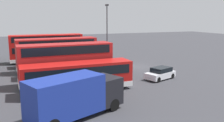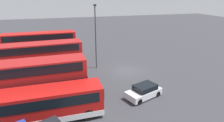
# 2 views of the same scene
# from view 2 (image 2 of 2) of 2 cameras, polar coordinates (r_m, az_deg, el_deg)

# --- Properties ---
(ground_plane) EXTENTS (140.00, 140.00, 0.00)m
(ground_plane) POSITION_cam_2_polar(r_m,az_deg,el_deg) (28.07, 4.16, -2.89)
(ground_plane) COLOR #38383D
(bus_single_deck_near_end) EXTENTS (2.66, 10.97, 2.95)m
(bus_single_deck_near_end) POSITION_cam_2_polar(r_m,az_deg,el_deg) (17.95, -20.88, -12.03)
(bus_single_deck_near_end) COLOR #B71411
(bus_single_deck_near_end) RESTS_ON ground
(bus_double_decker_second) EXTENTS (2.83, 10.24, 4.55)m
(bus_double_decker_second) POSITION_cam_2_polar(r_m,az_deg,el_deg) (20.48, -22.05, -5.60)
(bus_double_decker_second) COLOR #A51919
(bus_double_decker_second) RESTS_ON ground
(bus_single_deck_third) EXTENTS (2.72, 10.19, 2.95)m
(bus_single_deck_third) POSITION_cam_2_polar(r_m,az_deg,el_deg) (24.35, -19.82, -3.49)
(bus_single_deck_third) COLOR red
(bus_single_deck_third) RESTS_ON ground
(bus_double_decker_fourth) EXTENTS (3.04, 10.91, 4.55)m
(bus_double_decker_fourth) POSITION_cam_2_polar(r_m,az_deg,el_deg) (27.26, -20.33, 0.70)
(bus_double_decker_fourth) COLOR #A51919
(bus_double_decker_fourth) RESTS_ON ground
(bus_single_deck_fifth) EXTENTS (3.27, 10.93, 2.95)m
(bus_single_deck_fifth) POSITION_cam_2_polar(r_m,az_deg,el_deg) (31.28, -19.72, 1.50)
(bus_single_deck_fifth) COLOR #B71411
(bus_single_deck_fifth) RESTS_ON ground
(bus_double_decker_sixth) EXTENTS (2.68, 11.70, 4.55)m
(bus_double_decker_sixth) POSITION_cam_2_polar(r_m,az_deg,el_deg) (34.57, -20.46, 4.47)
(bus_double_decker_sixth) COLOR #B71411
(bus_double_decker_sixth) RESTS_ON ground
(car_hatchback_silver) EXTENTS (2.99, 4.29, 1.43)m
(car_hatchback_silver) POSITION_cam_2_polar(r_m,az_deg,el_deg) (21.13, 9.46, -8.86)
(car_hatchback_silver) COLOR silver
(car_hatchback_silver) RESTS_ON ground
(lamp_post_tall) EXTENTS (0.70, 0.30, 9.26)m
(lamp_post_tall) POSITION_cam_2_polar(r_m,az_deg,el_deg) (27.69, -4.91, 8.30)
(lamp_post_tall) COLOR #38383D
(lamp_post_tall) RESTS_ON ground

